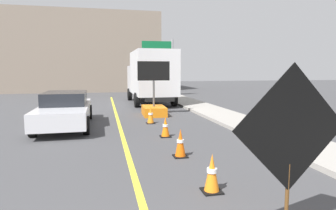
{
  "coord_description": "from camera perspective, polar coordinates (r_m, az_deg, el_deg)",
  "views": [
    {
      "loc": [
        -0.58,
        -1.0,
        2.23
      ],
      "look_at": [
        0.68,
        4.71,
        1.54
      ],
      "focal_mm": 31.06,
      "sensor_mm": 36.0,
      "label": 1
    }
  ],
  "objects": [
    {
      "name": "traffic_cone_near_sign",
      "position": [
        5.55,
        8.61,
        -13.11
      ],
      "size": [
        0.36,
        0.36,
        0.72
      ],
      "color": "black",
      "rests_on": "ground"
    },
    {
      "name": "roadwork_sign",
      "position": [
        3.98,
        22.9,
        -4.8
      ],
      "size": [
        1.63,
        0.1,
        2.33
      ],
      "color": "#593819",
      "rests_on": "ground"
    },
    {
      "name": "sidewalk_curb",
      "position": [
        9.23,
        25.76,
        -7.49
      ],
      "size": [
        1.95,
        48.0,
        0.14
      ],
      "primitive_type": "cube",
      "color": "#9E9991",
      "rests_on": "ground"
    },
    {
      "name": "highway_guide_sign",
      "position": [
        25.87,
        -0.87,
        9.37
      ],
      "size": [
        2.79,
        0.18,
        5.0
      ],
      "color": "gray",
      "rests_on": "ground"
    },
    {
      "name": "box_truck",
      "position": [
        19.81,
        -3.43,
        5.68
      ],
      "size": [
        2.7,
        6.95,
        3.49
      ],
      "color": "black",
      "rests_on": "ground"
    },
    {
      "name": "arrow_board_trailer",
      "position": [
        14.63,
        -2.8,
        -0.15
      ],
      "size": [
        1.6,
        1.84,
        2.7
      ],
      "color": "orange",
      "rests_on": "ground"
    },
    {
      "name": "far_building_block",
      "position": [
        35.04,
        -15.96,
        9.7
      ],
      "size": [
        16.14,
        8.5,
        8.41
      ],
      "primitive_type": "cube",
      "color": "gray",
      "rests_on": "ground"
    },
    {
      "name": "traffic_cone_far_lane",
      "position": [
        9.85,
        -0.5,
        -4.34
      ],
      "size": [
        0.36,
        0.36,
        0.69
      ],
      "color": "black",
      "rests_on": "ground"
    },
    {
      "name": "lane_center_stripe",
      "position": [
        7.37,
        -7.49,
        -10.92
      ],
      "size": [
        0.14,
        36.0,
        0.01
      ],
      "primitive_type": "cube",
      "color": "yellow",
      "rests_on": "ground"
    },
    {
      "name": "traffic_cone_mid_lane",
      "position": [
        7.6,
        2.45,
        -7.48
      ],
      "size": [
        0.36,
        0.36,
        0.74
      ],
      "color": "black",
      "rests_on": "ground"
    },
    {
      "name": "pickup_car",
      "position": [
        12.35,
        -19.51,
        -0.79
      ],
      "size": [
        2.02,
        5.15,
        1.38
      ],
      "color": "silver",
      "rests_on": "ground"
    },
    {
      "name": "traffic_cone_curbside",
      "position": [
        12.35,
        -3.44,
        -2.0
      ],
      "size": [
        0.36,
        0.36,
        0.73
      ],
      "color": "black",
      "rests_on": "ground"
    }
  ]
}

